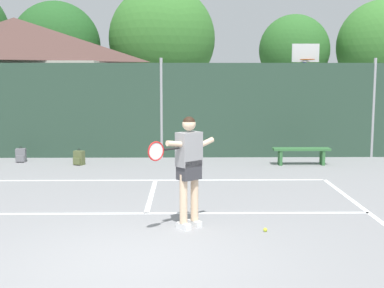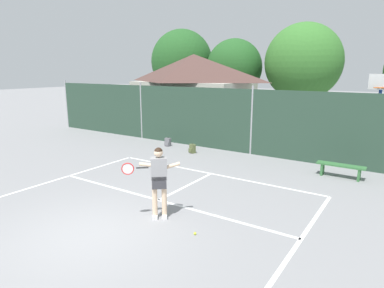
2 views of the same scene
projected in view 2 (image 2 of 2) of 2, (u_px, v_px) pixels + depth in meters
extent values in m
plane|color=gray|center=(90.00, 235.00, 7.60)|extent=(120.00, 120.00, 0.00)
cube|color=white|center=(211.00, 174.00, 12.07)|extent=(8.20, 0.10, 0.01)
cube|color=white|center=(159.00, 200.00, 9.61)|extent=(8.20, 0.10, 0.01)
cube|color=white|center=(187.00, 186.00, 10.82)|extent=(0.10, 2.97, 0.01)
cube|color=#284233|center=(252.00, 122.00, 14.60)|extent=(26.00, 0.05, 2.89)
cylinder|color=#99999E|center=(67.00, 104.00, 21.60)|extent=(0.09, 0.09, 3.04)
cylinder|color=#99999E|center=(141.00, 111.00, 18.09)|extent=(0.09, 0.09, 3.04)
cylinder|color=#99999E|center=(252.00, 120.00, 14.58)|extent=(0.09, 0.09, 3.04)
cylinder|color=#284CB2|center=(376.00, 125.00, 13.34)|extent=(0.12, 0.12, 3.05)
cube|color=white|center=(381.00, 82.00, 12.88)|extent=(0.90, 0.06, 0.60)
torus|color=#D85919|center=(380.00, 88.00, 12.71)|extent=(0.48, 0.48, 0.02)
cube|color=beige|center=(194.00, 106.00, 20.73)|extent=(6.60, 4.44, 3.00)
pyramid|color=#513833|center=(194.00, 68.00, 20.22)|extent=(7.13, 4.79, 1.63)
cylinder|color=brown|center=(182.00, 102.00, 27.00)|extent=(0.36, 0.36, 2.22)
ellipsoid|color=#235623|center=(182.00, 62.00, 26.29)|extent=(4.98, 4.49, 4.98)
cylinder|color=brown|center=(233.00, 106.00, 24.50)|extent=(0.36, 0.36, 2.13)
ellipsoid|color=#235623|center=(234.00, 68.00, 23.88)|extent=(4.08, 3.67, 4.08)
cylinder|color=brown|center=(299.00, 111.00, 21.85)|extent=(0.36, 0.36, 2.11)
ellipsoid|color=#38752D|center=(303.00, 62.00, 21.17)|extent=(4.90, 4.41, 4.90)
cube|color=silver|center=(165.00, 216.00, 8.47)|extent=(0.26, 0.28, 0.10)
cube|color=silver|center=(155.00, 216.00, 8.44)|extent=(0.26, 0.28, 0.10)
cylinder|color=beige|center=(164.00, 199.00, 8.36)|extent=(0.13, 0.13, 0.82)
cylinder|color=beige|center=(155.00, 199.00, 8.34)|extent=(0.13, 0.13, 0.82)
cube|color=#38383D|center=(159.00, 182.00, 8.25)|extent=(0.43, 0.42, 0.32)
cube|color=gray|center=(159.00, 169.00, 8.17)|extent=(0.46, 0.44, 0.56)
sphere|color=beige|center=(158.00, 152.00, 8.08)|extent=(0.22, 0.22, 0.22)
sphere|color=black|center=(158.00, 152.00, 8.08)|extent=(0.21, 0.21, 0.21)
cylinder|color=beige|center=(151.00, 165.00, 8.10)|extent=(0.48, 0.43, 0.17)
cylinder|color=beige|center=(170.00, 166.00, 8.19)|extent=(0.44, 0.40, 0.22)
cylinder|color=black|center=(142.00, 168.00, 8.07)|extent=(0.25, 0.22, 0.04)
torus|color=red|center=(128.00, 169.00, 7.98)|extent=(0.25, 0.21, 0.30)
cylinder|color=silver|center=(128.00, 169.00, 7.98)|extent=(0.20, 0.17, 0.26)
sphere|color=#CCE033|center=(195.00, 233.00, 7.59)|extent=(0.07, 0.07, 0.07)
cube|color=slate|center=(168.00, 142.00, 16.42)|extent=(0.29, 0.20, 0.40)
cube|color=slate|center=(167.00, 144.00, 16.33)|extent=(0.23, 0.08, 0.18)
torus|color=black|center=(168.00, 138.00, 16.37)|extent=(0.09, 0.02, 0.09)
cube|color=#566038|center=(193.00, 149.00, 15.05)|extent=(0.33, 0.28, 0.40)
cube|color=#566038|center=(190.00, 151.00, 15.00)|extent=(0.23, 0.14, 0.18)
torus|color=black|center=(193.00, 144.00, 15.00)|extent=(0.09, 0.05, 0.09)
cube|color=#336B38|center=(341.00, 165.00, 11.53)|extent=(1.60, 0.36, 0.06)
cube|color=#336B38|center=(322.00, 169.00, 11.90)|extent=(0.08, 0.32, 0.45)
cube|color=#336B38|center=(359.00, 174.00, 11.25)|extent=(0.08, 0.32, 0.45)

